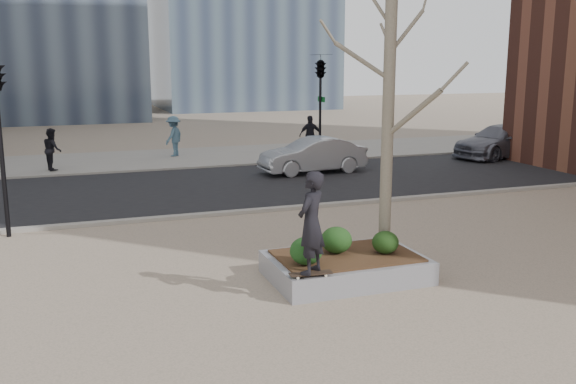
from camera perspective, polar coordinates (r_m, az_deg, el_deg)
name	(u,v)px	position (r m, az deg, el deg)	size (l,w,h in m)	color
ground	(299,284)	(12.54, 0.95, -8.19)	(120.00, 120.00, 0.00)	gray
street	(194,188)	(21.86, -8.35, 0.33)	(60.00, 8.00, 0.02)	black
far_sidewalk	(162,159)	(28.65, -11.17, 2.92)	(60.00, 6.00, 0.02)	gray
planter	(346,267)	(12.83, 5.16, -6.70)	(3.00, 2.00, 0.45)	gray
planter_mulch	(346,256)	(12.76, 5.18, -5.65)	(2.70, 1.70, 0.04)	#382314
sycamore_tree	(389,84)	(12.91, 8.97, 9.45)	(2.80, 2.80, 6.60)	gray
shrub_left	(306,251)	(12.05, 1.62, -5.26)	(0.62, 0.62, 0.52)	#123B16
shrub_middle	(336,240)	(12.79, 4.32, -4.27)	(0.62, 0.62, 0.53)	#113513
shrub_right	(385,242)	(12.88, 8.65, -4.44)	(0.53, 0.53, 0.45)	#163511
skateboard	(311,275)	(11.57, 2.04, -7.36)	(0.78, 0.20, 0.07)	black
skateboarder	(311,223)	(11.29, 2.08, -2.75)	(0.67, 0.44, 1.85)	black
car_silver	(313,155)	(24.50, 2.21, 3.28)	(1.41, 4.06, 1.34)	#9A9CA2
car_third	(500,141)	(30.02, 18.34, 4.31)	(1.97, 4.84, 1.40)	#545561
pedestrian_a	(52,149)	(26.63, -20.22, 3.59)	(0.80, 0.62, 1.65)	black
pedestrian_b	(174,136)	(29.19, -10.13, 4.92)	(1.16, 0.67, 1.79)	#426378
pedestrian_c	(310,135)	(29.26, 2.00, 5.08)	(1.04, 0.43, 1.77)	black
traffic_light_near	(1,146)	(16.80, -24.17, 3.78)	(0.60, 2.48, 4.50)	black
traffic_light_far	(320,107)	(27.84, 2.88, 7.51)	(0.60, 2.48, 4.50)	black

